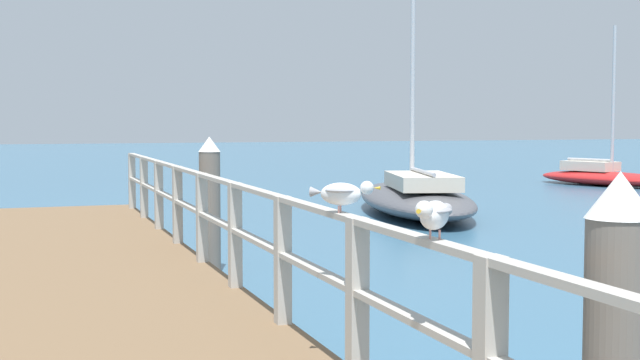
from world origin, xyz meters
TOP-DOWN VIEW (x-y plane):
  - pier_deck at (0.00, 9.03)m, footprint 2.50×18.07m
  - pier_railing at (1.17, 9.03)m, footprint 0.12×16.59m
  - dock_piling_far at (1.55, 12.04)m, footprint 0.29×0.29m
  - seagull_foreground at (1.16, 4.66)m, footprint 0.36×0.38m
  - seagull_background at (1.17, 6.03)m, footprint 0.41×0.31m
  - boat_1 at (7.32, 17.91)m, footprint 3.83×7.16m
  - boat_4 at (16.48, 23.59)m, footprint 3.07×4.86m

SIDE VIEW (x-z plane):
  - pier_deck at x=0.00m, z-range 0.00..0.38m
  - boat_4 at x=16.48m, z-range -2.18..2.77m
  - boat_1 at x=7.32m, z-range -3.96..4.73m
  - dock_piling_far at x=1.55m, z-range 0.01..1.83m
  - pier_railing at x=1.17m, z-range 0.50..1.54m
  - seagull_foreground at x=1.16m, z-range 1.45..1.66m
  - seagull_background at x=1.17m, z-range 1.45..1.66m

